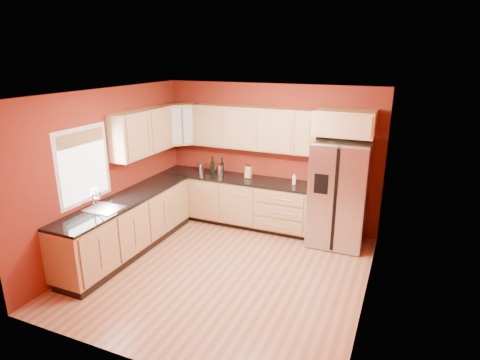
% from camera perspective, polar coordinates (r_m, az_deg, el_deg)
% --- Properties ---
extents(floor, '(4.00, 4.00, 0.00)m').
position_cam_1_polar(floor, '(6.11, -2.35, -12.87)').
color(floor, '#95593A').
rests_on(floor, ground).
extents(ceiling, '(4.00, 4.00, 0.00)m').
position_cam_1_polar(ceiling, '(5.29, -2.70, 12.18)').
color(ceiling, white).
rests_on(ceiling, wall_back).
extents(wall_back, '(4.00, 0.04, 2.60)m').
position_cam_1_polar(wall_back, '(7.35, 4.23, 3.39)').
color(wall_back, maroon).
rests_on(wall_back, floor).
extents(wall_front, '(4.00, 0.04, 2.60)m').
position_cam_1_polar(wall_front, '(4.00, -15.13, -9.77)').
color(wall_front, maroon).
rests_on(wall_front, floor).
extents(wall_left, '(0.04, 4.00, 2.60)m').
position_cam_1_polar(wall_left, '(6.65, -18.27, 1.00)').
color(wall_left, maroon).
rests_on(wall_left, floor).
extents(wall_right, '(0.04, 4.00, 2.60)m').
position_cam_1_polar(wall_right, '(5.08, 18.34, -4.07)').
color(wall_right, maroon).
rests_on(wall_right, floor).
extents(base_cabinets_back, '(2.90, 0.60, 0.88)m').
position_cam_1_polar(base_cabinets_back, '(7.53, -0.63, -3.07)').
color(base_cabinets_back, tan).
rests_on(base_cabinets_back, floor).
extents(base_cabinets_left, '(0.60, 2.80, 0.88)m').
position_cam_1_polar(base_cabinets_left, '(6.75, -15.63, -6.29)').
color(base_cabinets_left, tan).
rests_on(base_cabinets_left, floor).
extents(countertop_back, '(2.90, 0.62, 0.04)m').
position_cam_1_polar(countertop_back, '(7.37, -0.67, 0.25)').
color(countertop_back, black).
rests_on(countertop_back, base_cabinets_back).
extents(countertop_left, '(0.62, 2.80, 0.04)m').
position_cam_1_polar(countertop_left, '(6.57, -15.89, -2.64)').
color(countertop_left, black).
rests_on(countertop_left, base_cabinets_left).
extents(upper_cabinets_back, '(2.30, 0.33, 0.75)m').
position_cam_1_polar(upper_cabinets_back, '(7.17, 1.99, 7.37)').
color(upper_cabinets_back, tan).
rests_on(upper_cabinets_back, wall_back).
extents(upper_cabinets_left, '(0.33, 1.35, 0.75)m').
position_cam_1_polar(upper_cabinets_left, '(6.97, -13.76, 6.58)').
color(upper_cabinets_left, tan).
rests_on(upper_cabinets_left, wall_left).
extents(corner_upper_cabinet, '(0.67, 0.67, 0.75)m').
position_cam_1_polar(corner_upper_cabinet, '(7.65, -8.53, 7.83)').
color(corner_upper_cabinet, tan).
rests_on(corner_upper_cabinet, wall_back).
extents(over_fridge_cabinet, '(0.92, 0.60, 0.40)m').
position_cam_1_polar(over_fridge_cabinet, '(6.60, 14.76, 7.89)').
color(over_fridge_cabinet, tan).
rests_on(over_fridge_cabinet, wall_back).
extents(refrigerator, '(0.90, 0.75, 1.78)m').
position_cam_1_polar(refrigerator, '(6.81, 13.91, -1.86)').
color(refrigerator, silver).
rests_on(refrigerator, floor).
extents(window, '(0.03, 0.90, 1.00)m').
position_cam_1_polar(window, '(6.22, -21.34, 1.96)').
color(window, white).
rests_on(window, wall_left).
extents(sink_faucet, '(0.50, 0.42, 0.30)m').
position_cam_1_polar(sink_faucet, '(6.16, -18.90, -2.60)').
color(sink_faucet, silver).
rests_on(sink_faucet, countertop_left).
extents(canister_left, '(0.13, 0.13, 0.18)m').
position_cam_1_polar(canister_left, '(7.70, -5.52, 1.79)').
color(canister_left, silver).
rests_on(canister_left, countertop_back).
extents(canister_right, '(0.15, 0.15, 0.19)m').
position_cam_1_polar(canister_right, '(7.49, -2.83, 1.44)').
color(canister_right, silver).
rests_on(canister_right, countertop_back).
extents(wine_bottle_a, '(0.11, 0.11, 0.36)m').
position_cam_1_polar(wine_bottle_a, '(7.45, -3.93, 2.00)').
color(wine_bottle_a, black).
rests_on(wine_bottle_a, countertop_back).
extents(wine_bottle_b, '(0.09, 0.09, 0.33)m').
position_cam_1_polar(wine_bottle_b, '(7.48, -2.59, 1.96)').
color(wine_bottle_b, black).
rests_on(wine_bottle_b, countertop_back).
extents(knife_block, '(0.11, 0.10, 0.21)m').
position_cam_1_polar(knife_block, '(7.29, 1.24, 1.10)').
color(knife_block, tan).
rests_on(knife_block, countertop_back).
extents(soap_dispenser, '(0.06, 0.06, 0.19)m').
position_cam_1_polar(soap_dispenser, '(7.00, 7.70, 0.13)').
color(soap_dispenser, white).
rests_on(soap_dispenser, countertop_back).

